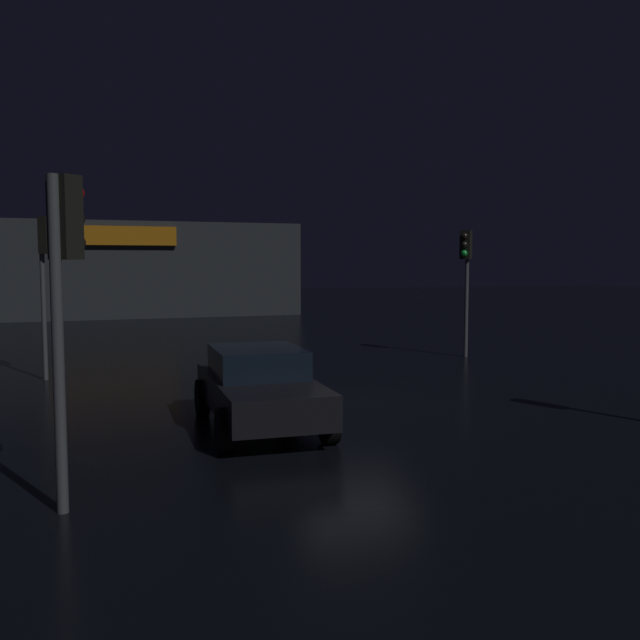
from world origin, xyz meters
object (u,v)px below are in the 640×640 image
traffic_signal_cross_right (64,270)px  car_near (259,387)px  traffic_signal_opposite (46,259)px  store_building (106,269)px  traffic_signal_main (466,263)px

traffic_signal_cross_right → car_near: bearing=45.2°
traffic_signal_opposite → traffic_signal_cross_right: 9.85m
store_building → traffic_signal_opposite: (-2.58, -22.95, 0.47)m
store_building → traffic_signal_cross_right: bearing=-93.8°
traffic_signal_main → traffic_signal_cross_right: 15.22m
traffic_signal_opposite → car_near: traffic_signal_opposite is taller
store_building → car_near: (1.02, -29.59, -1.80)m
store_building → traffic_signal_opposite: store_building is taller
traffic_signal_cross_right → car_near: traffic_signal_cross_right is taller
traffic_signal_opposite → car_near: 7.89m
store_building → car_near: bearing=-88.0°
traffic_signal_main → car_near: traffic_signal_main is taller
traffic_signal_opposite → traffic_signal_cross_right: (0.43, -9.84, -0.17)m
car_near → traffic_signal_main: bearing=38.9°
store_building → traffic_signal_main: store_building is taller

